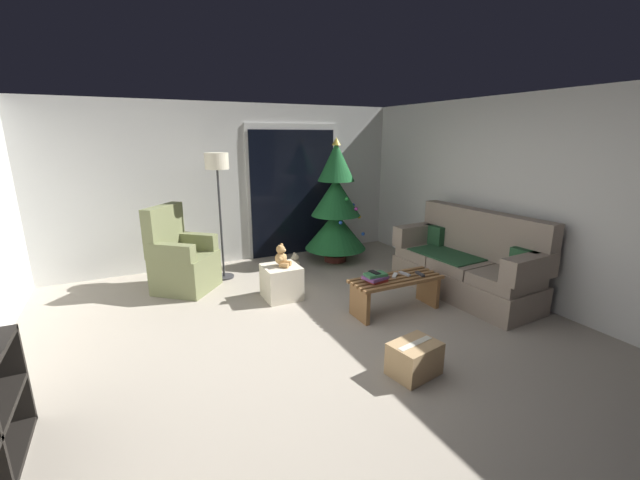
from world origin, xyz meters
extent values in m
plane|color=#9E9384|center=(0.00, 0.00, 0.00)|extent=(7.00, 7.00, 0.00)
cube|color=silver|center=(0.00, 3.06, 1.25)|extent=(5.72, 0.12, 2.50)
cube|color=silver|center=(2.86, 0.00, 1.25)|extent=(0.12, 6.00, 2.50)
cube|color=silver|center=(1.01, 2.99, 1.10)|extent=(1.60, 0.02, 2.20)
cube|color=black|center=(1.01, 2.97, 1.05)|extent=(1.50, 0.02, 2.10)
cube|color=gray|center=(2.25, 0.28, 0.17)|extent=(0.87, 1.94, 0.34)
cube|color=gray|center=(2.27, -0.34, 0.41)|extent=(0.71, 0.64, 0.14)
cube|color=gray|center=(2.23, 0.28, 0.41)|extent=(0.71, 0.64, 0.14)
cube|color=gray|center=(2.19, 0.90, 0.41)|extent=(0.71, 0.64, 0.14)
cube|color=gray|center=(2.55, 0.30, 0.78)|extent=(0.31, 1.91, 0.60)
cube|color=gray|center=(2.30, -0.59, 0.62)|extent=(0.77, 0.24, 0.28)
cube|color=gray|center=(2.20, 1.15, 0.62)|extent=(0.77, 0.24, 0.28)
cube|color=#234C2D|center=(2.20, 0.53, 0.49)|extent=(0.65, 0.93, 0.02)
cube|color=#234C2D|center=(2.45, -0.41, 0.62)|extent=(0.14, 0.33, 0.28)
cube|color=#234C2D|center=(2.37, 0.99, 0.62)|extent=(0.14, 0.33, 0.28)
cube|color=olive|center=(1.16, 0.08, 0.40)|extent=(1.10, 0.05, 0.04)
cube|color=olive|center=(1.16, 0.16, 0.40)|extent=(1.10, 0.05, 0.04)
cube|color=olive|center=(1.16, 0.25, 0.40)|extent=(1.10, 0.05, 0.04)
cube|color=olive|center=(1.16, 0.34, 0.40)|extent=(1.10, 0.05, 0.04)
cube|color=olive|center=(1.16, 0.43, 0.40)|extent=(1.10, 0.05, 0.04)
cube|color=olive|center=(0.67, 0.25, 0.19)|extent=(0.05, 0.36, 0.38)
cube|color=olive|center=(1.65, 0.25, 0.19)|extent=(0.05, 0.36, 0.38)
cube|color=silver|center=(1.17, 0.30, 0.43)|extent=(0.14, 0.14, 0.02)
cube|color=#ADADB2|center=(1.31, 0.29, 0.43)|extent=(0.07, 0.16, 0.02)
cube|color=#333338|center=(1.47, 0.21, 0.43)|extent=(0.07, 0.16, 0.02)
cube|color=#A32D28|center=(0.89, 0.25, 0.43)|extent=(0.21, 0.17, 0.04)
cube|color=#6B3D7A|center=(0.87, 0.25, 0.47)|extent=(0.29, 0.24, 0.03)
cube|color=#337042|center=(0.87, 0.25, 0.50)|extent=(0.24, 0.15, 0.03)
cube|color=black|center=(0.87, 0.27, 0.52)|extent=(0.09, 0.15, 0.01)
cylinder|color=#4C1E19|center=(1.45, 2.26, 0.05)|extent=(0.36, 0.36, 0.10)
cylinder|color=brown|center=(1.45, 2.26, 0.16)|extent=(0.08, 0.08, 0.12)
cone|color=#195628|center=(1.45, 2.26, 0.52)|extent=(0.99, 0.99, 0.60)
cone|color=#195628|center=(1.45, 2.26, 1.07)|extent=(0.79, 0.79, 0.60)
cone|color=#195628|center=(1.45, 2.26, 1.62)|extent=(0.58, 0.58, 0.60)
sphere|color=#B233A5|center=(1.40, 2.43, 1.55)|extent=(0.06, 0.06, 0.06)
sphere|color=#1E8C33|center=(1.62, 2.51, 1.08)|extent=(0.06, 0.06, 0.06)
sphere|color=gold|center=(1.80, 2.11, 0.74)|extent=(0.06, 0.06, 0.06)
sphere|color=blue|center=(1.81, 1.99, 0.48)|extent=(0.06, 0.06, 0.06)
sphere|color=#B233A5|center=(1.67, 2.00, 0.89)|extent=(0.06, 0.06, 0.06)
sphere|color=blue|center=(1.79, 2.29, 0.91)|extent=(0.06, 0.06, 0.06)
sphere|color=#1E8C33|center=(1.48, 1.97, 1.07)|extent=(0.06, 0.06, 0.06)
sphere|color=blue|center=(1.34, 1.89, 0.73)|extent=(0.06, 0.06, 0.06)
cone|color=#EAD14C|center=(1.45, 2.26, 1.92)|extent=(0.14, 0.14, 0.12)
cube|color=olive|center=(-0.93, 2.03, 0.16)|extent=(0.96, 0.96, 0.31)
cube|color=olive|center=(-0.93, 2.03, 0.40)|extent=(0.96, 0.96, 0.18)
cube|color=olive|center=(-1.14, 2.21, 0.81)|extent=(0.56, 0.62, 0.64)
cube|color=olive|center=(-0.74, 2.24, 0.60)|extent=(0.53, 0.48, 0.22)
cube|color=olive|center=(-1.10, 1.81, 0.60)|extent=(0.53, 0.48, 0.22)
cylinder|color=#2D2D30|center=(-0.38, 2.28, 0.01)|extent=(0.28, 0.28, 0.02)
cylinder|color=#2D2D30|center=(-0.38, 2.28, 0.80)|extent=(0.03, 0.03, 1.55)
cylinder|color=beige|center=(-0.38, 2.28, 1.67)|extent=(0.32, 0.32, 0.22)
cube|color=beige|center=(0.11, 1.21, 0.21)|extent=(0.44, 0.44, 0.43)
cylinder|color=tan|center=(0.18, 1.20, 0.46)|extent=(0.12, 0.12, 0.06)
cylinder|color=tan|center=(0.12, 1.13, 0.46)|extent=(0.12, 0.12, 0.06)
sphere|color=tan|center=(0.11, 1.21, 0.53)|extent=(0.15, 0.15, 0.15)
sphere|color=tan|center=(0.11, 1.21, 0.64)|extent=(0.11, 0.11, 0.11)
sphere|color=tan|center=(0.14, 1.17, 0.63)|extent=(0.04, 0.04, 0.04)
sphere|color=tan|center=(0.13, 1.24, 0.69)|extent=(0.04, 0.04, 0.04)
sphere|color=tan|center=(0.08, 1.18, 0.69)|extent=(0.04, 0.04, 0.04)
sphere|color=tan|center=(0.17, 1.25, 0.54)|extent=(0.06, 0.06, 0.06)
sphere|color=tan|center=(0.07, 1.14, 0.54)|extent=(0.06, 0.06, 0.06)
cylinder|color=beige|center=(0.60, 2.04, 0.03)|extent=(0.11, 0.07, 0.06)
cylinder|color=beige|center=(0.60, 2.14, 0.03)|extent=(0.11, 0.07, 0.06)
sphere|color=beige|center=(0.66, 2.09, 0.10)|extent=(0.15, 0.15, 0.15)
sphere|color=beige|center=(0.66, 2.09, 0.22)|extent=(0.11, 0.11, 0.11)
sphere|color=#F4E5C1|center=(0.61, 2.09, 0.21)|extent=(0.04, 0.04, 0.04)
sphere|color=beige|center=(0.66, 2.05, 0.27)|extent=(0.04, 0.04, 0.04)
sphere|color=beige|center=(0.66, 2.13, 0.27)|extent=(0.04, 0.04, 0.04)
sphere|color=beige|center=(0.64, 2.02, 0.11)|extent=(0.06, 0.06, 0.06)
sphere|color=beige|center=(0.65, 2.16, 0.11)|extent=(0.06, 0.06, 0.06)
cube|color=tan|center=(0.54, -0.86, 0.15)|extent=(0.46, 0.38, 0.29)
cube|color=beige|center=(0.54, -0.86, 0.29)|extent=(0.38, 0.13, 0.00)
camera|label=1|loc=(-1.53, -3.22, 2.01)|focal=22.16mm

